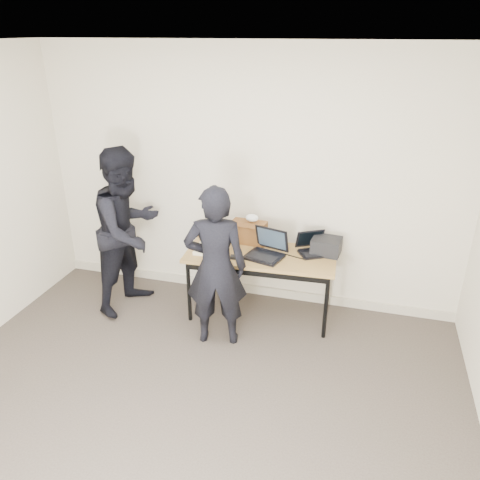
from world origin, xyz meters
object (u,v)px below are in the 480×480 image
at_px(laptop_beige, 213,245).
at_px(person_observer, 128,230).
at_px(laptop_right, 313,248).
at_px(laptop_center, 267,250).
at_px(equipment_box, 326,246).
at_px(person_typist, 216,267).
at_px(desk, 260,259).
at_px(leather_satchel, 249,232).

height_order(laptop_beige, person_observer, person_observer).
bearing_deg(laptop_right, laptop_center, 174.76).
bearing_deg(equipment_box, person_observer, -170.70).
height_order(laptop_center, person_observer, person_observer).
bearing_deg(laptop_right, person_observer, 159.25).
bearing_deg(laptop_center, person_typist, -110.78).
distance_m(desk, laptop_center, 0.14).
height_order(laptop_center, person_typist, person_typist).
relative_size(laptop_beige, leather_satchel, 0.92).
bearing_deg(desk, person_typist, -122.76).
distance_m(laptop_beige, equipment_box, 1.15).
distance_m(laptop_right, person_observer, 1.91).
xyz_separation_m(laptop_right, person_typist, (-0.80, -0.70, 0.02)).
xyz_separation_m(desk, laptop_right, (0.50, 0.18, 0.11)).
bearing_deg(person_observer, equipment_box, -64.83).
relative_size(laptop_beige, person_typist, 0.22).
xyz_separation_m(laptop_center, laptop_right, (0.43, 0.20, -0.01)).
distance_m(leather_satchel, equipment_box, 0.81).
bearing_deg(desk, person_observer, -177.23).
xyz_separation_m(person_typist, person_observer, (-1.08, 0.39, 0.09)).
distance_m(equipment_box, person_typist, 1.17).
height_order(laptop_beige, leather_satchel, laptop_beige).
bearing_deg(laptop_right, person_typist, -168.96).
bearing_deg(laptop_center, person_observer, -159.98).
xyz_separation_m(leather_satchel, person_typist, (-0.12, -0.75, -0.06)).
height_order(desk, leather_satchel, leather_satchel).
bearing_deg(laptop_right, laptop_beige, 161.63).
height_order(desk, person_typist, person_typist).
bearing_deg(leather_satchel, laptop_right, -0.38).
bearing_deg(person_observer, person_typist, -93.75).
height_order(equipment_box, person_observer, person_observer).
relative_size(leather_satchel, person_typist, 0.24).
bearing_deg(person_observer, leather_satchel, -57.23).
xyz_separation_m(leather_satchel, equipment_box, (0.81, -0.04, -0.05)).
height_order(leather_satchel, person_typist, person_typist).
distance_m(laptop_center, laptop_right, 0.48).
xyz_separation_m(desk, equipment_box, (0.63, 0.19, 0.14)).
bearing_deg(desk, laptop_beige, -179.28).
relative_size(equipment_box, person_typist, 0.18).
bearing_deg(laptop_center, equipment_box, 36.47).
bearing_deg(laptop_center, desk, 176.15).
xyz_separation_m(equipment_box, person_observer, (-2.01, -0.33, 0.08)).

